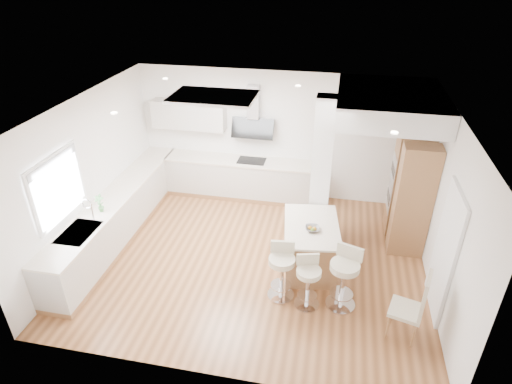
% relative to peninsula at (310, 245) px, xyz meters
% --- Properties ---
extents(ground, '(6.00, 6.00, 0.00)m').
position_rel_peninsula_xyz_m(ground, '(-0.99, -0.03, -0.42)').
color(ground, '#9E653A').
rests_on(ground, ground).
extents(ceiling, '(6.00, 5.00, 0.02)m').
position_rel_peninsula_xyz_m(ceiling, '(-0.99, -0.03, -0.42)').
color(ceiling, white).
rests_on(ceiling, ground).
extents(wall_back, '(6.00, 0.04, 2.80)m').
position_rel_peninsula_xyz_m(wall_back, '(-0.99, 2.47, 0.98)').
color(wall_back, white).
rests_on(wall_back, ground).
extents(wall_left, '(0.04, 5.00, 2.80)m').
position_rel_peninsula_xyz_m(wall_left, '(-3.99, -0.03, 0.98)').
color(wall_left, white).
rests_on(wall_left, ground).
extents(wall_right, '(0.04, 5.00, 2.80)m').
position_rel_peninsula_xyz_m(wall_right, '(2.01, -0.03, 0.98)').
color(wall_right, white).
rests_on(wall_right, ground).
extents(skylight, '(4.10, 2.10, 0.06)m').
position_rel_peninsula_xyz_m(skylight, '(-1.78, 0.57, 2.35)').
color(skylight, white).
rests_on(skylight, ground).
extents(window_left, '(0.06, 1.28, 1.07)m').
position_rel_peninsula_xyz_m(window_left, '(-3.95, -0.93, 1.27)').
color(window_left, white).
rests_on(window_left, ground).
extents(doorway_right, '(0.05, 1.00, 2.10)m').
position_rel_peninsula_xyz_m(doorway_right, '(1.98, -0.63, 0.58)').
color(doorway_right, '#443C36').
rests_on(doorway_right, ground).
extents(counter_left, '(0.63, 4.50, 1.35)m').
position_rel_peninsula_xyz_m(counter_left, '(-3.69, 0.20, 0.04)').
color(counter_left, '#A17045').
rests_on(counter_left, ground).
extents(counter_back, '(3.62, 0.63, 2.50)m').
position_rel_peninsula_xyz_m(counter_back, '(-1.91, 2.19, 0.27)').
color(counter_back, '#A17045').
rests_on(counter_back, ground).
extents(pillar, '(0.35, 0.35, 2.80)m').
position_rel_peninsula_xyz_m(pillar, '(0.06, 0.92, 0.98)').
color(pillar, white).
rests_on(pillar, ground).
extents(soffit, '(1.78, 2.20, 0.40)m').
position_rel_peninsula_xyz_m(soffit, '(1.11, 1.37, 2.18)').
color(soffit, white).
rests_on(soffit, ground).
extents(oven_column, '(0.63, 1.21, 2.10)m').
position_rel_peninsula_xyz_m(oven_column, '(1.68, 1.20, 0.63)').
color(oven_column, '#A17045').
rests_on(oven_column, ground).
extents(peninsula, '(1.08, 1.48, 0.90)m').
position_rel_peninsula_xyz_m(peninsula, '(0.00, 0.00, 0.00)').
color(peninsula, '#A17045').
rests_on(peninsula, ground).
extents(bar_stool_a, '(0.48, 0.48, 0.97)m').
position_rel_peninsula_xyz_m(bar_stool_a, '(-0.38, -0.86, 0.12)').
color(bar_stool_a, silver).
rests_on(bar_stool_a, ground).
extents(bar_stool_b, '(0.49, 0.49, 0.89)m').
position_rel_peninsula_xyz_m(bar_stool_b, '(0.05, -0.98, 0.08)').
color(bar_stool_b, silver).
rests_on(bar_stool_b, ground).
extents(bar_stool_c, '(0.60, 0.60, 1.04)m').
position_rel_peninsula_xyz_m(bar_stool_c, '(0.58, -0.88, 0.16)').
color(bar_stool_c, silver).
rests_on(bar_stool_c, ground).
extents(dining_chair, '(0.54, 0.54, 1.13)m').
position_rel_peninsula_xyz_m(dining_chair, '(1.55, -1.34, 0.18)').
color(dining_chair, beige).
rests_on(dining_chair, ground).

